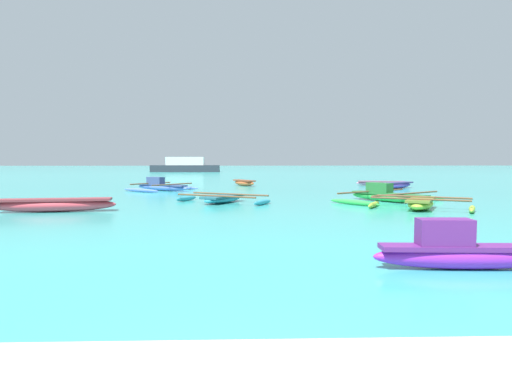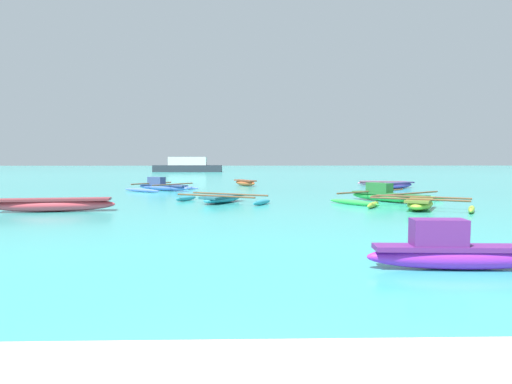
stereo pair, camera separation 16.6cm
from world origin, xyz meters
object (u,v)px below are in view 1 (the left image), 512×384
moored_boat_3 (421,204)px  moored_boat_8 (394,185)px  moored_boat_2 (381,183)px  moored_boat_4 (53,204)px  moored_boat_1 (244,183)px  moored_boat_7 (463,251)px  distant_ferry (185,166)px  moored_boat_6 (161,186)px  moored_boat_0 (223,199)px  moored_boat_5 (387,196)px

moored_boat_3 → moored_boat_8: size_ratio=1.19×
moored_boat_2 → moored_boat_4: bearing=-124.5°
moored_boat_1 → moored_boat_7: moored_boat_7 is taller
moored_boat_2 → distant_ferry: (-17.15, 33.24, 0.66)m
moored_boat_2 → moored_boat_4: 21.57m
moored_boat_1 → moored_boat_6: bearing=-78.5°
distant_ferry → moored_boat_7: bearing=-78.6°
moored_boat_1 → moored_boat_2: bearing=57.7°
moored_boat_0 → moored_boat_7: moored_boat_7 is taller
distant_ferry → moored_boat_8: bearing=-64.8°
moored_boat_5 → moored_boat_1: bearing=172.2°
moored_boat_2 → moored_boat_4: size_ratio=0.80×
moored_boat_1 → moored_boat_6: size_ratio=0.53×
moored_boat_8 → moored_boat_0: bearing=-177.9°
moored_boat_4 → moored_boat_7: size_ratio=1.35×
moored_boat_4 → moored_boat_7: moored_boat_7 is taller
moored_boat_3 → moored_boat_6: size_ratio=0.91×
distant_ferry → moored_boat_4: bearing=-88.4°
moored_boat_2 → moored_boat_0: bearing=-118.6°
moored_boat_4 → moored_boat_7: (10.05, -8.43, 0.04)m
moored_boat_5 → moored_boat_8: size_ratio=1.58×
moored_boat_2 → moored_boat_7: moored_boat_7 is taller
moored_boat_7 → distant_ferry: 57.43m
moored_boat_2 → moored_boat_8: bearing=-80.0°
moored_boat_7 → moored_boat_8: bearing=77.5°
distant_ferry → moored_boat_0: bearing=-81.2°
moored_boat_2 → moored_boat_8: moored_boat_8 is taller
moored_boat_5 → moored_boat_8: (3.11, 8.39, -0.04)m
moored_boat_0 → moored_boat_2: 15.41m
moored_boat_1 → moored_boat_2: size_ratio=0.67×
moored_boat_4 → moored_boat_8: moored_boat_4 is taller
moored_boat_4 → moored_boat_8: size_ratio=1.28×
moored_boat_3 → moored_boat_6: moored_boat_6 is taller
moored_boat_1 → moored_boat_5: 13.01m
moored_boat_5 → moored_boat_6: bearing=-158.9°
moored_boat_2 → moored_boat_3: bearing=-89.1°
moored_boat_3 → moored_boat_0: bearing=97.5°
moored_boat_5 → moored_boat_0: bearing=-123.1°
moored_boat_6 → distant_ferry: (-3.11, 37.34, 0.60)m
moored_boat_1 → moored_boat_6: moored_boat_6 is taller
moored_boat_0 → moored_boat_3: size_ratio=1.04×
moored_boat_1 → moored_boat_4: bearing=-54.7°
moored_boat_0 → distant_ferry: bearing=38.6°
moored_boat_6 → moored_boat_1: bearing=81.0°
moored_boat_1 → moored_boat_0: bearing=-35.4°
moored_boat_2 → moored_boat_5: (-3.25, -11.29, 0.07)m
moored_boat_3 → moored_boat_8: (2.87, 11.39, 0.01)m
moored_boat_7 → moored_boat_6: bearing=116.7°
moored_boat_3 → moored_boat_8: moored_boat_3 is taller
moored_boat_5 → distant_ferry: 46.65m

